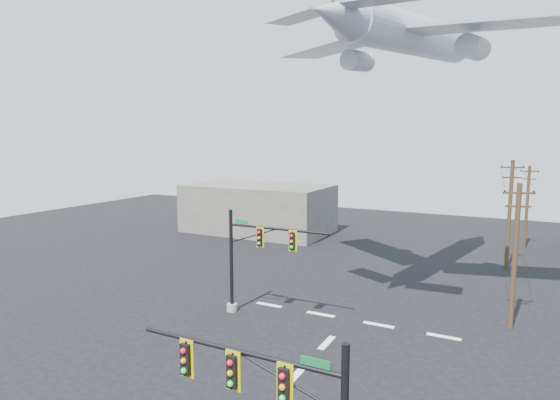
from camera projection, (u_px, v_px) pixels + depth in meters
The scene contains 8 objects.
lane_markings at pixel (309, 362), 25.04m from camera, with size 14.00×21.20×0.01m.
signal_mast_far at pixel (251, 260), 31.21m from camera, with size 7.45×0.78×7.13m.
utility_pole_a at pixel (515, 254), 28.85m from camera, with size 1.80×0.65×9.21m.
utility_pole_b at pixel (510, 213), 42.32m from camera, with size 1.96×0.76×9.99m.
utility_pole_c at pixel (527, 206), 50.15m from camera, with size 1.83×0.51×9.03m.
power_lines at pixel (518, 175), 39.26m from camera, with size 3.30×24.59×0.12m.
airliner at pixel (413, 36), 33.50m from camera, with size 23.63×25.24×6.80m.
building_left at pixel (258, 208), 59.86m from camera, with size 18.00×10.00×6.00m, color slate.
Camera 1 is at (9.40, -16.46, 11.89)m, focal length 30.00 mm.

